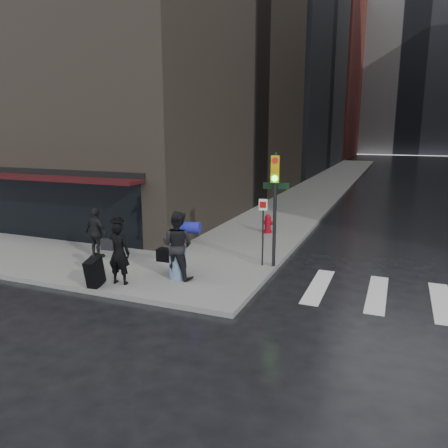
{
  "coord_description": "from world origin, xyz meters",
  "views": [
    {
      "loc": [
        5.42,
        -11.05,
        4.43
      ],
      "look_at": [
        0.05,
        2.26,
        1.3
      ],
      "focal_mm": 35.0,
      "sensor_mm": 36.0,
      "label": 1
    }
  ],
  "objects_px": {
    "man_jeans": "(177,245)",
    "fire_hydrant": "(268,225)",
    "man_overcoat": "(114,256)",
    "man_greycoat": "(96,233)",
    "traffic_light": "(274,194)"
  },
  "relations": [
    {
      "from": "man_jeans",
      "to": "fire_hydrant",
      "type": "xyz_separation_m",
      "value": [
        0.82,
        6.49,
        -0.65
      ]
    },
    {
      "from": "man_overcoat",
      "to": "traffic_light",
      "type": "distance_m",
      "value": 5.09
    },
    {
      "from": "man_overcoat",
      "to": "man_greycoat",
      "type": "relative_size",
      "value": 1.15
    },
    {
      "from": "traffic_light",
      "to": "fire_hydrant",
      "type": "height_order",
      "value": "traffic_light"
    },
    {
      "from": "traffic_light",
      "to": "fire_hydrant",
      "type": "bearing_deg",
      "value": 98.85
    },
    {
      "from": "fire_hydrant",
      "to": "man_jeans",
      "type": "bearing_deg",
      "value": -97.16
    },
    {
      "from": "man_greycoat",
      "to": "fire_hydrant",
      "type": "bearing_deg",
      "value": -115.1
    },
    {
      "from": "man_overcoat",
      "to": "man_greycoat",
      "type": "bearing_deg",
      "value": -49.56
    },
    {
      "from": "man_jeans",
      "to": "man_greycoat",
      "type": "xyz_separation_m",
      "value": [
        -3.54,
        0.86,
        -0.15
      ]
    },
    {
      "from": "man_overcoat",
      "to": "fire_hydrant",
      "type": "distance_m",
      "value": 7.94
    },
    {
      "from": "man_overcoat",
      "to": "man_greycoat",
      "type": "height_order",
      "value": "man_overcoat"
    },
    {
      "from": "man_overcoat",
      "to": "man_jeans",
      "type": "height_order",
      "value": "man_jeans"
    },
    {
      "from": "fire_hydrant",
      "to": "man_overcoat",
      "type": "bearing_deg",
      "value": -106.33
    },
    {
      "from": "traffic_light",
      "to": "man_overcoat",
      "type": "bearing_deg",
      "value": -148.26
    },
    {
      "from": "man_overcoat",
      "to": "traffic_light",
      "type": "relative_size",
      "value": 0.55
    }
  ]
}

